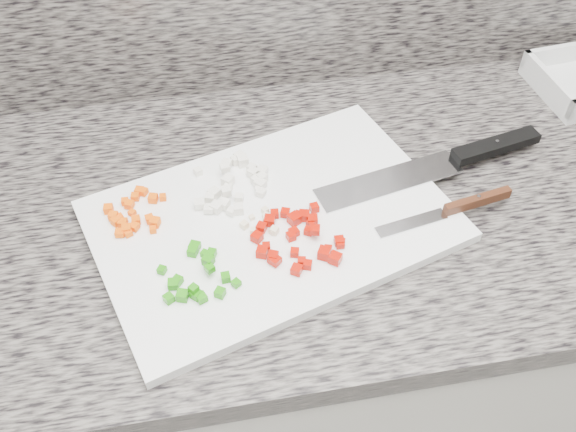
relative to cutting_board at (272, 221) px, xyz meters
The scene contains 10 objects.
cabinet 0.49m from the cutting_board, 26.81° to the left, with size 3.92×0.62×0.86m, color white.
countertop 0.11m from the cutting_board, 26.81° to the left, with size 3.96×0.64×0.04m, color #635D57.
cutting_board is the anchor object (origin of this frame).
carrot_pile 0.20m from the cutting_board, 169.66° to the left, with size 0.09×0.10×0.01m.
onion_pile 0.09m from the cutting_board, 122.84° to the left, with size 0.12×0.13×0.02m.
green_pepper_pile 0.15m from the cutting_board, 140.85° to the right, with size 0.11×0.10×0.02m.
red_pepper_pile 0.06m from the cutting_board, 61.75° to the right, with size 0.13×0.12×0.02m.
garlic_pile 0.02m from the cutting_board, 137.59° to the right, with size 0.06×0.06×0.01m.
chef_knife 0.32m from the cutting_board, 12.22° to the left, with size 0.39×0.12×0.02m.
paring_knife 0.28m from the cutting_board, ahead, with size 0.22×0.06×0.02m.
Camera 1 is at (-0.18, 0.77, 1.60)m, focal length 40.00 mm.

